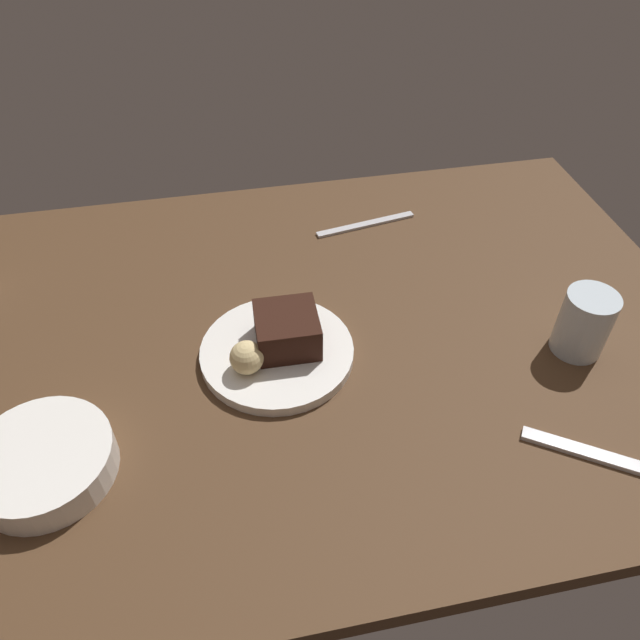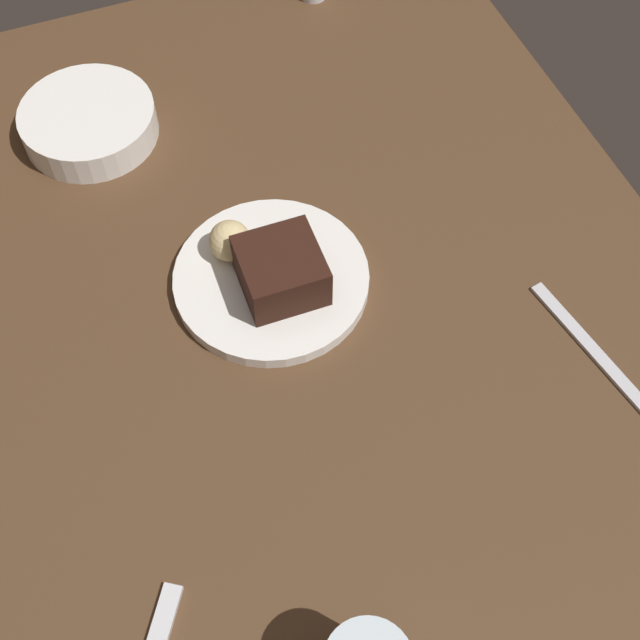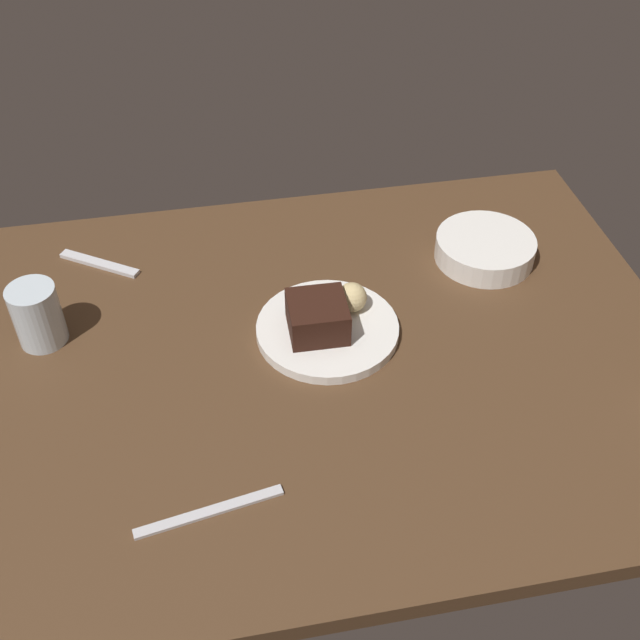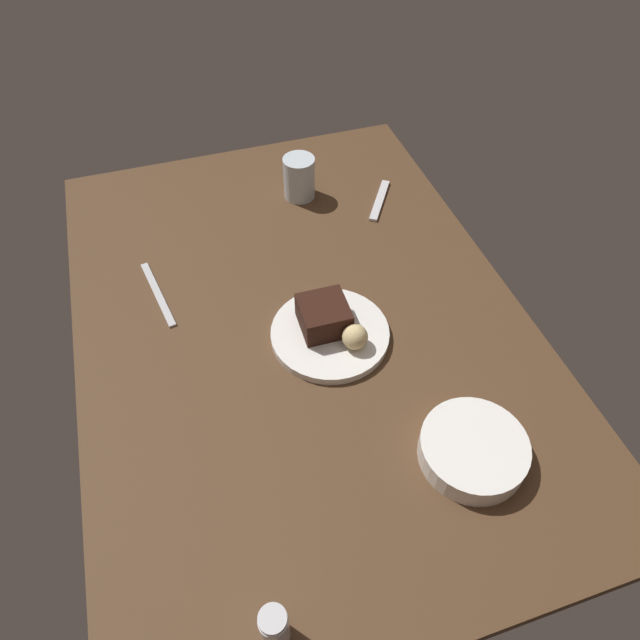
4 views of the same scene
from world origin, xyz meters
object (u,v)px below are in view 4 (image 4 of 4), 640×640
at_px(dessert_plate, 330,334).
at_px(dessert_spoon, 380,200).
at_px(bread_roll, 355,337).
at_px(butter_knife, 158,294).
at_px(salt_shaker, 274,627).
at_px(chocolate_cake_slice, 324,316).
at_px(water_glass, 299,178).
at_px(side_bowl, 473,450).

distance_m(dessert_plate, dessert_spoon, 0.42).
relative_size(bread_roll, butter_knife, 0.25).
relative_size(dessert_spoon, butter_knife, 0.79).
xyz_separation_m(salt_shaker, dessert_spoon, (-0.80, 0.46, -0.04)).
distance_m(chocolate_cake_slice, dessert_spoon, 0.42).
bearing_deg(water_glass, dessert_plate, -8.99).
distance_m(chocolate_cake_slice, side_bowl, 0.35).
xyz_separation_m(dessert_spoon, butter_knife, (0.14, -0.53, -0.00)).
height_order(dessert_plate, dessert_spoon, dessert_plate).
bearing_deg(salt_shaker, dessert_spoon, 150.10).
xyz_separation_m(water_glass, dessert_spoon, (0.08, 0.17, -0.05)).
bearing_deg(dessert_spoon, dessert_plate, -0.99).
relative_size(side_bowl, dessert_spoon, 1.13).
bearing_deg(salt_shaker, side_bowl, 113.07).
xyz_separation_m(dessert_plate, butter_knife, (-0.21, -0.29, -0.01)).
height_order(salt_shaker, dessert_spoon, salt_shaker).
bearing_deg(dessert_spoon, chocolate_cake_slice, -3.08).
bearing_deg(dessert_spoon, side_bowl, 24.29).
distance_m(dessert_plate, water_glass, 0.44).
relative_size(side_bowl, butter_knife, 0.89).
bearing_deg(salt_shaker, bread_roll, 147.98).
xyz_separation_m(chocolate_cake_slice, salt_shaker, (0.47, -0.22, -0.00)).
distance_m(side_bowl, dessert_spoon, 0.66).
relative_size(salt_shaker, water_glass, 0.82).
relative_size(chocolate_cake_slice, butter_knife, 0.46).
distance_m(bread_roll, side_bowl, 0.28).
bearing_deg(side_bowl, water_glass, -174.70).
height_order(chocolate_cake_slice, salt_shaker, salt_shaker).
height_order(dessert_plate, side_bowl, side_bowl).
bearing_deg(side_bowl, dessert_spoon, 171.08).
bearing_deg(bread_roll, dessert_plate, -144.80).
bearing_deg(butter_knife, bread_roll, -137.68).
height_order(side_bowl, dessert_spoon, side_bowl).
height_order(dessert_plate, salt_shaker, salt_shaker).
bearing_deg(water_glass, salt_shaker, -18.32).
distance_m(dessert_spoon, butter_knife, 0.55).
height_order(bread_roll, side_bowl, bread_roll).
distance_m(dessert_plate, side_bowl, 0.33).
xyz_separation_m(chocolate_cake_slice, water_glass, (-0.41, 0.07, 0.01)).
bearing_deg(side_bowl, bread_roll, -157.89).
xyz_separation_m(bread_roll, side_bowl, (0.26, 0.10, -0.02)).
bearing_deg(dessert_plate, chocolate_cake_slice, -157.96).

